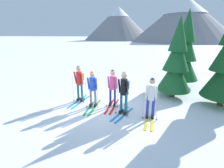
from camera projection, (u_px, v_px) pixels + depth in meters
name	position (u px, v px, depth m)	size (l,w,h in m)	color
ground_plane	(109.00, 108.00, 7.50)	(400.00, 400.00, 0.00)	white
skier_in_red	(80.00, 81.00, 8.00)	(0.60, 1.76, 1.84)	#1E84D1
skier_in_blue	(93.00, 87.00, 7.43)	(0.61, 1.80, 1.70)	green
skier_in_pink	(113.00, 86.00, 7.49)	(0.61, 1.76, 1.75)	red
skier_in_black	(124.00, 90.00, 6.67)	(0.81, 1.57, 1.86)	#1E84D1
skier_in_white	(151.00, 97.00, 6.35)	(0.61, 1.79, 1.69)	yellow
pine_tree_near	(185.00, 52.00, 10.18)	(1.96, 1.96, 4.73)	#51381E
pine_tree_far	(176.00, 62.00, 8.34)	(1.71, 1.71, 4.14)	#51381E
mountain_ridge_distant	(153.00, 21.00, 75.11)	(69.74, 54.51, 17.68)	gray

